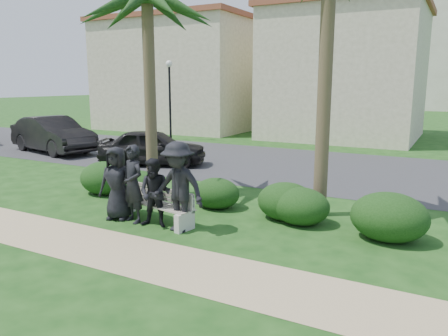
{
  "coord_description": "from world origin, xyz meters",
  "views": [
    {
      "loc": [
        5.01,
        -7.67,
        3.12
      ],
      "look_at": [
        0.31,
        1.0,
        1.18
      ],
      "focal_mm": 35.0,
      "sensor_mm": 36.0,
      "label": 1
    }
  ],
  "objects_px": {
    "man_b": "(133,184)",
    "street_lamp": "(170,86)",
    "man_c": "(155,193)",
    "car_a": "(153,147)",
    "man_d": "(178,187)",
    "car_b": "(53,135)",
    "park_bench": "(154,207)",
    "man_a": "(117,183)"
  },
  "relations": [
    {
      "from": "street_lamp",
      "to": "man_b",
      "type": "relative_size",
      "value": 2.43
    },
    {
      "from": "car_b",
      "to": "car_a",
      "type": "bearing_deg",
      "value": -81.3
    },
    {
      "from": "street_lamp",
      "to": "car_a",
      "type": "bearing_deg",
      "value": -59.91
    },
    {
      "from": "park_bench",
      "to": "man_a",
      "type": "xyz_separation_m",
      "value": [
        -0.84,
        -0.26,
        0.51
      ]
    },
    {
      "from": "street_lamp",
      "to": "car_a",
      "type": "xyz_separation_m",
      "value": [
        3.74,
        -6.45,
        -2.25
      ]
    },
    {
      "from": "man_b",
      "to": "car_b",
      "type": "relative_size",
      "value": 0.36
    },
    {
      "from": "park_bench",
      "to": "man_c",
      "type": "xyz_separation_m",
      "value": [
        0.27,
        -0.29,
        0.42
      ]
    },
    {
      "from": "man_b",
      "to": "man_a",
      "type": "bearing_deg",
      "value": -163.44
    },
    {
      "from": "park_bench",
      "to": "car_b",
      "type": "height_order",
      "value": "car_b"
    },
    {
      "from": "car_a",
      "to": "street_lamp",
      "type": "bearing_deg",
      "value": 6.48
    },
    {
      "from": "street_lamp",
      "to": "man_d",
      "type": "xyz_separation_m",
      "value": [
        8.91,
        -12.29,
        -1.98
      ]
    },
    {
      "from": "man_d",
      "to": "street_lamp",
      "type": "bearing_deg",
      "value": 128.56
    },
    {
      "from": "man_a",
      "to": "car_b",
      "type": "height_order",
      "value": "man_a"
    },
    {
      "from": "man_d",
      "to": "car_a",
      "type": "relative_size",
      "value": 0.48
    },
    {
      "from": "street_lamp",
      "to": "man_b",
      "type": "distance_m",
      "value": 14.62
    },
    {
      "from": "park_bench",
      "to": "car_b",
      "type": "xyz_separation_m",
      "value": [
        -10.19,
        5.92,
        0.47
      ]
    },
    {
      "from": "car_a",
      "to": "car_b",
      "type": "relative_size",
      "value": 0.83
    },
    {
      "from": "man_d",
      "to": "car_a",
      "type": "bearing_deg",
      "value": 134.16
    },
    {
      "from": "street_lamp",
      "to": "car_a",
      "type": "height_order",
      "value": "street_lamp"
    },
    {
      "from": "man_c",
      "to": "car_b",
      "type": "height_order",
      "value": "car_b"
    },
    {
      "from": "man_c",
      "to": "car_b",
      "type": "xyz_separation_m",
      "value": [
        -10.46,
        6.21,
        0.05
      ]
    },
    {
      "from": "park_bench",
      "to": "car_a",
      "type": "bearing_deg",
      "value": 138.82
    },
    {
      "from": "park_bench",
      "to": "car_a",
      "type": "height_order",
      "value": "car_a"
    },
    {
      "from": "man_a",
      "to": "car_b",
      "type": "bearing_deg",
      "value": 130.82
    },
    {
      "from": "man_a",
      "to": "man_d",
      "type": "height_order",
      "value": "man_d"
    },
    {
      "from": "man_b",
      "to": "car_a",
      "type": "height_order",
      "value": "man_b"
    },
    {
      "from": "man_b",
      "to": "street_lamp",
      "type": "bearing_deg",
      "value": 139.44
    },
    {
      "from": "street_lamp",
      "to": "man_c",
      "type": "xyz_separation_m",
      "value": [
        8.31,
        -12.3,
        -2.18
      ]
    },
    {
      "from": "street_lamp",
      "to": "car_a",
      "type": "relative_size",
      "value": 1.06
    },
    {
      "from": "man_a",
      "to": "car_a",
      "type": "bearing_deg",
      "value": 105.0
    },
    {
      "from": "man_c",
      "to": "car_b",
      "type": "relative_size",
      "value": 0.31
    },
    {
      "from": "car_a",
      "to": "car_b",
      "type": "distance_m",
      "value": 5.9
    },
    {
      "from": "man_b",
      "to": "car_a",
      "type": "distance_m",
      "value": 7.03
    },
    {
      "from": "car_b",
      "to": "park_bench",
      "type": "bearing_deg",
      "value": -107.95
    },
    {
      "from": "street_lamp",
      "to": "man_c",
      "type": "bearing_deg",
      "value": -55.96
    },
    {
      "from": "park_bench",
      "to": "man_d",
      "type": "height_order",
      "value": "man_d"
    },
    {
      "from": "park_bench",
      "to": "man_d",
      "type": "xyz_separation_m",
      "value": [
        0.87,
        -0.28,
        0.62
      ]
    },
    {
      "from": "man_a",
      "to": "man_c",
      "type": "xyz_separation_m",
      "value": [
        1.12,
        -0.04,
        -0.09
      ]
    },
    {
      "from": "man_d",
      "to": "car_a",
      "type": "distance_m",
      "value": 7.8
    },
    {
      "from": "man_a",
      "to": "street_lamp",
      "type": "bearing_deg",
      "value": 104.66
    },
    {
      "from": "street_lamp",
      "to": "park_bench",
      "type": "bearing_deg",
      "value": -56.21
    },
    {
      "from": "park_bench",
      "to": "man_c",
      "type": "bearing_deg",
      "value": -35.96
    }
  ]
}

